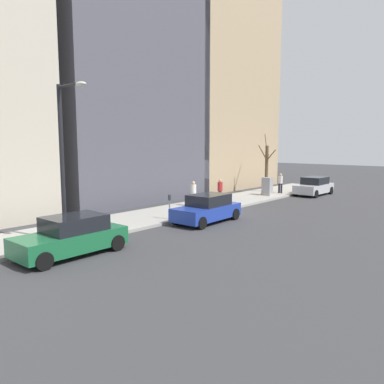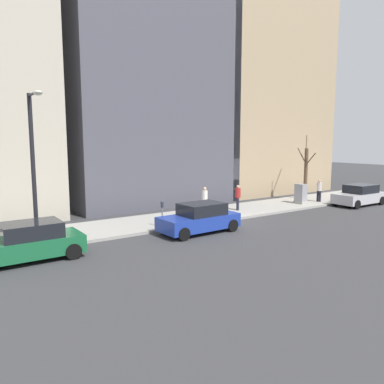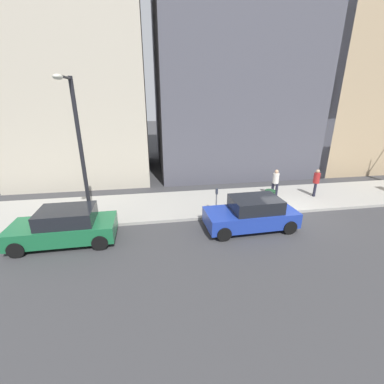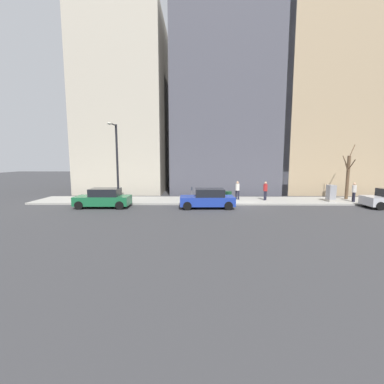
# 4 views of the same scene
# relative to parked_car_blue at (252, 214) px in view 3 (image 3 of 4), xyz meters

# --- Properties ---
(ground_plane) EXTENTS (120.00, 120.00, 0.00)m
(ground_plane) POSITION_rel_parked_car_blue_xyz_m (1.17, -2.71, -0.74)
(ground_plane) COLOR #38383A
(sidewalk) EXTENTS (4.00, 36.00, 0.15)m
(sidewalk) POSITION_rel_parked_car_blue_xyz_m (3.17, -2.71, -0.66)
(sidewalk) COLOR #9E9B93
(sidewalk) RESTS_ON ground
(parked_car_blue) EXTENTS (2.05, 4.26, 1.52)m
(parked_car_blue) POSITION_rel_parked_car_blue_xyz_m (0.00, 0.00, 0.00)
(parked_car_blue) COLOR #1E389E
(parked_car_blue) RESTS_ON ground
(parked_car_green) EXTENTS (1.96, 4.22, 1.52)m
(parked_car_green) POSITION_rel_parked_car_blue_xyz_m (0.08, 8.22, 0.00)
(parked_car_green) COLOR #196038
(parked_car_green) RESTS_ON ground
(parking_meter) EXTENTS (0.14, 0.10, 1.35)m
(parking_meter) POSITION_rel_parked_car_blue_xyz_m (1.62, 1.28, 0.24)
(parking_meter) COLOR slate
(parking_meter) RESTS_ON sidewalk
(streetlamp) EXTENTS (1.97, 0.32, 6.50)m
(streetlamp) POSITION_rel_parked_car_blue_xyz_m (1.46, 7.54, 3.28)
(streetlamp) COLOR black
(streetlamp) RESTS_ON sidewalk
(trash_bin) EXTENTS (0.56, 0.56, 0.90)m
(trash_bin) POSITION_rel_parked_car_blue_xyz_m (2.07, -1.87, -0.14)
(trash_bin) COLOR #14381E
(trash_bin) RESTS_ON sidewalk
(pedestrian_midblock) EXTENTS (0.36, 0.36, 1.66)m
(pedestrian_midblock) POSITION_rel_parked_car_blue_xyz_m (3.08, -5.30, 0.35)
(pedestrian_midblock) COLOR #1E1E2D
(pedestrian_midblock) RESTS_ON sidewalk
(pedestrian_far_corner) EXTENTS (0.36, 0.36, 1.66)m
(pedestrian_far_corner) POSITION_rel_parked_car_blue_xyz_m (3.45, -2.86, 0.35)
(pedestrian_far_corner) COLOR #1E1E2D
(pedestrian_far_corner) RESTS_ON sidewalk
(office_tower_left) EXTENTS (12.35, 12.35, 25.82)m
(office_tower_left) POSITION_rel_parked_car_blue_xyz_m (12.85, -14.17, 12.17)
(office_tower_left) COLOR tan
(office_tower_left) RESTS_ON ground
(office_block_center) EXTENTS (12.30, 12.30, 19.44)m
(office_block_center) POSITION_rel_parked_car_blue_xyz_m (12.82, -2.47, 8.98)
(office_block_center) COLOR #4C4C56
(office_block_center) RESTS_ON ground
(office_tower_right) EXTENTS (9.38, 9.38, 19.84)m
(office_tower_right) POSITION_rel_parked_car_blue_xyz_m (11.36, 9.33, 9.18)
(office_tower_right) COLOR #BCB29E
(office_tower_right) RESTS_ON ground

